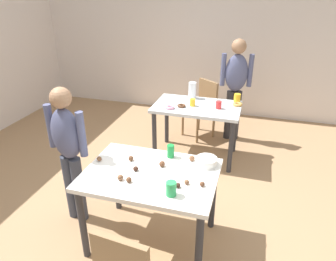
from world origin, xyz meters
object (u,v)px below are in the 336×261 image
(person_girl_near, at_px, (68,146))
(pitcher_far, at_px, (192,90))
(dining_table_near, at_px, (151,183))
(person_adult_far, at_px, (236,82))
(chair_far_table, at_px, (203,105))
(dining_table_far, at_px, (197,114))
(soda_can, at_px, (171,151))
(mixing_bowl, at_px, (206,161))

(person_girl_near, relative_size, pitcher_far, 6.26)
(dining_table_near, bearing_deg, person_adult_far, 78.63)
(chair_far_table, relative_size, person_adult_far, 0.58)
(chair_far_table, height_order, person_girl_near, person_girl_near)
(dining_table_near, distance_m, person_girl_near, 0.86)
(dining_table_far, relative_size, soda_can, 9.18)
(pitcher_far, bearing_deg, person_girl_near, -112.72)
(person_girl_near, xyz_separation_m, pitcher_far, (0.77, 1.85, 0.03))
(person_girl_near, bearing_deg, chair_far_table, 69.29)
(person_girl_near, distance_m, soda_can, 0.95)
(person_adult_far, height_order, pitcher_far, person_adult_far)
(person_girl_near, relative_size, soda_can, 11.47)
(dining_table_near, relative_size, person_adult_far, 0.74)
(dining_table_far, relative_size, mixing_bowl, 5.96)
(person_girl_near, height_order, soda_can, person_girl_near)
(dining_table_near, height_order, soda_can, soda_can)
(chair_far_table, height_order, mixing_bowl, chair_far_table)
(dining_table_far, distance_m, person_girl_near, 1.82)
(dining_table_far, xyz_separation_m, pitcher_far, (-0.13, 0.27, 0.23))
(mixing_bowl, bearing_deg, person_adult_far, 88.73)
(person_adult_far, height_order, soda_can, person_adult_far)
(dining_table_near, bearing_deg, person_girl_near, 173.81)
(dining_table_near, height_order, person_girl_near, person_girl_near)
(chair_far_table, xyz_separation_m, person_girl_near, (-0.86, -2.26, 0.33))
(chair_far_table, distance_m, person_girl_near, 2.44)
(soda_can, bearing_deg, person_girl_near, -167.27)
(dining_table_far, height_order, mixing_bowl, mixing_bowl)
(dining_table_far, relative_size, pitcher_far, 5.01)
(dining_table_far, xyz_separation_m, person_adult_far, (0.42, 0.70, 0.27))
(person_girl_near, xyz_separation_m, mixing_bowl, (1.27, 0.17, -0.04))
(dining_table_near, distance_m, person_adult_far, 2.43)
(soda_can, bearing_deg, pitcher_far, 95.49)
(dining_table_near, distance_m, mixing_bowl, 0.52)
(dining_table_near, height_order, mixing_bowl, mixing_bowl)
(dining_table_near, relative_size, soda_can, 9.17)
(mixing_bowl, distance_m, soda_can, 0.34)
(dining_table_far, bearing_deg, chair_far_table, 93.60)
(chair_far_table, distance_m, soda_can, 2.08)
(dining_table_near, xyz_separation_m, person_girl_near, (-0.84, 0.09, 0.18))
(person_girl_near, bearing_deg, soda_can, 12.73)
(person_girl_near, relative_size, person_adult_far, 0.93)
(dining_table_far, distance_m, pitcher_far, 0.37)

